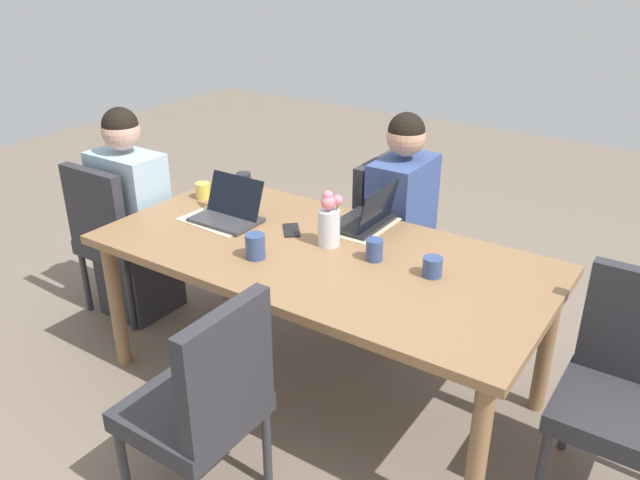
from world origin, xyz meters
The scene contains 19 objects.
ground_plane centered at (0.00, 0.00, 0.00)m, with size 10.00×10.00×0.00m, color #756656.
dining_table centered at (0.00, 0.00, 0.65)m, with size 2.02×0.99×0.73m.
chair_head_right_left_near centered at (1.32, 0.06, 0.50)m, with size 0.44×0.44×0.90m.
person_head_right_left_near centered at (1.26, -0.02, 0.53)m, with size 0.40×0.36×1.19m.
chair_near_left_mid centered at (0.05, -0.81, 0.50)m, with size 0.44×0.44×0.90m.
person_near_left_mid centered at (-0.02, -0.75, 0.53)m, with size 0.36×0.40×1.19m.
chair_far_left_far centered at (-0.07, 0.84, 0.50)m, with size 0.44×0.44×0.90m.
chair_head_left_right_near centered at (-1.29, -0.10, 0.50)m, with size 0.44×0.44×0.90m.
flower_vase centered at (0.00, -0.07, 0.84)m, with size 0.10×0.10×0.26m.
placemat_head_right_left_near centered at (0.59, -0.01, 0.73)m, with size 0.36×0.26×0.00m, color beige.
placemat_near_left_mid centered at (-0.01, -0.33, 0.73)m, with size 0.36×0.26×0.00m, color beige.
laptop_head_right_left_near centered at (0.55, -0.03, 0.77)m, with size 0.32×0.22×0.20m.
laptop_near_left_mid centered at (-0.04, -0.34, 0.77)m, with size 0.22×0.32×0.21m.
coffee_mug_near_left centered at (0.19, 0.22, 0.78)m, with size 0.09×0.09×0.11m, color #33477A.
coffee_mug_near_right centered at (0.76, -0.39, 0.78)m, with size 0.08×0.08×0.10m, color #232328.
coffee_mug_centre_left centered at (-0.51, -0.06, 0.77)m, with size 0.08×0.08×0.08m, color #33477A.
coffee_mug_centre_right centered at (0.87, -0.18, 0.77)m, with size 0.08×0.08×0.09m, color #DBC64C.
coffee_mug_far_left centered at (-0.24, -0.05, 0.77)m, with size 0.07×0.07×0.10m, color #33477A.
phone_black centered at (0.23, -0.10, 0.73)m, with size 0.15×0.07×0.01m, color black.
Camera 1 is at (-1.42, 2.11, 1.97)m, focal length 35.96 mm.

